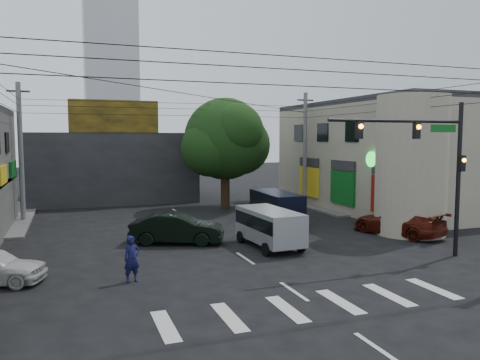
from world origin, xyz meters
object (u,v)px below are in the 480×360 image
silver_minivan (270,229)px  utility_pole_far_right (305,150)px  maroon_sedan (398,222)px  street_tree (225,139)px  dark_sedan (177,229)px  navy_van (276,207)px  traffic_officer (132,259)px  traffic_gantry (431,154)px  utility_pole_far_left (21,153)px

silver_minivan → utility_pole_far_right: bearing=-37.7°
maroon_sedan → utility_pole_far_right: bearing=-111.8°
street_tree → maroon_sedan: (6.10, -13.16, -4.70)m
silver_minivan → street_tree: bearing=-11.7°
dark_sedan → navy_van: 8.36m
utility_pole_far_right → navy_van: bearing=-131.0°
street_tree → dark_sedan: 13.41m
street_tree → utility_pole_far_right: size_ratio=0.95×
navy_van → traffic_officer: 14.35m
traffic_gantry → utility_pole_far_right: bearing=81.1°
utility_pole_far_right → traffic_officer: 22.73m
traffic_officer → utility_pole_far_right: bearing=28.5°
traffic_officer → maroon_sedan: bearing=-3.0°
maroon_sedan → traffic_officer: bearing=-6.5°
dark_sedan → navy_van: bearing=-41.2°
utility_pole_far_left → dark_sedan: 13.41m
maroon_sedan → street_tree: bearing=-85.0°
traffic_gantry → dark_sedan: bearing=144.9°
street_tree → traffic_gantry: street_tree is taller
traffic_gantry → maroon_sedan: traffic_gantry is taller
traffic_gantry → traffic_officer: 13.82m
traffic_gantry → navy_van: 11.84m
utility_pole_far_left → silver_minivan: (12.45, -12.37, -3.63)m
silver_minivan → traffic_officer: bearing=112.4°
maroon_sedan → traffic_gantry: bearing=45.0°
utility_pole_far_right → dark_sedan: (-12.78, -9.89, -3.80)m
utility_pole_far_left → navy_van: bearing=-21.3°
utility_pole_far_right → traffic_gantry: bearing=-98.9°
traffic_gantry → utility_pole_far_right: 17.21m
silver_minivan → traffic_officer: silver_minivan is taller
utility_pole_far_left → maroon_sedan: bearing=-30.5°
street_tree → dark_sedan: street_tree is taller
utility_pole_far_left → utility_pole_far_right: size_ratio=1.00×
street_tree → navy_van: (1.18, -7.12, -4.46)m
utility_pole_far_left → silver_minivan: size_ratio=2.00×
street_tree → navy_van: bearing=-80.6°
silver_minivan → navy_van: 7.04m
dark_sedan → maroon_sedan: (12.38, -2.26, -0.03)m
dark_sedan → silver_minivan: (4.23, -2.48, 0.17)m
maroon_sedan → navy_van: size_ratio=1.12×
traffic_gantry → silver_minivan: traffic_gantry is taller
traffic_gantry → navy_van: size_ratio=1.41×
silver_minivan → traffic_officer: (-7.32, -3.47, -0.06)m
maroon_sedan → silver_minivan: bearing=-18.4°
dark_sedan → maroon_sedan: 12.58m
utility_pole_far_right → dark_sedan: utility_pole_far_right is taller
maroon_sedan → traffic_officer: traffic_officer is taller
street_tree → utility_pole_far_left: size_ratio=0.95×
traffic_gantry → utility_pole_far_left: 25.00m
utility_pole_far_right → utility_pole_far_left: bearing=180.0°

